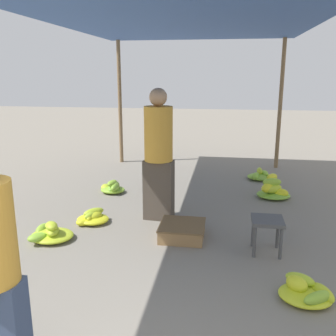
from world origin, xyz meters
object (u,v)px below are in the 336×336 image
banana_pile_left_1 (92,217)px  banana_pile_right_1 (273,191)px  crate_near (182,231)px  stool (267,225)px  banana_pile_left_2 (112,188)px  banana_pile_left_0 (50,234)px  banana_pile_right_2 (262,176)px  banana_pile_right_0 (307,292)px  shopper_walking_mid (159,153)px

banana_pile_left_1 → banana_pile_right_1: (2.49, 1.44, 0.04)m
banana_pile_right_1 → crate_near: bearing=-126.3°
stool → banana_pile_left_2: size_ratio=0.86×
banana_pile_left_1 → banana_pile_left_2: bearing=95.5°
banana_pile_left_0 → banana_pile_left_2: 1.88m
banana_pile_left_2 → banana_pile_right_2: size_ratio=0.78×
banana_pile_left_1 → banana_pile_right_1: 2.87m
stool → banana_pile_right_2: (0.21, 3.01, -0.25)m
banana_pile_left_2 → crate_near: bearing=-49.0°
banana_pile_left_1 → banana_pile_right_2: (2.41, 2.50, -0.01)m
banana_pile_left_1 → banana_pile_right_2: banana_pile_right_2 is taller
stool → banana_pile_right_0: 0.94m
banana_pile_left_1 → crate_near: size_ratio=0.80×
banana_pile_left_1 → stool: bearing=-13.1°
banana_pile_left_0 → crate_near: size_ratio=1.02×
banana_pile_right_2 → crate_near: size_ratio=1.10×
banana_pile_right_0 → banana_pile_right_2: (-0.06, 3.88, -0.01)m
stool → banana_pile_right_2: 3.02m
banana_pile_left_2 → crate_near: banana_pile_left_2 is taller
banana_pile_left_2 → shopper_walking_mid: 1.62m
banana_pile_left_0 → banana_pile_left_2: bearing=84.1°
stool → crate_near: bearing=166.0°
stool → crate_near: 1.02m
banana_pile_left_1 → crate_near: 1.27m
shopper_walking_mid → stool: bearing=-30.8°
banana_pile_left_1 → banana_pile_right_2: 3.47m
banana_pile_right_0 → crate_near: banana_pile_right_0 is taller
banana_pile_left_0 → banana_pile_right_2: bearing=48.4°
banana_pile_right_0 → shopper_walking_mid: 2.47m
banana_pile_left_1 → banana_pile_right_1: banana_pile_right_1 is taller
crate_near → banana_pile_left_0: bearing=-168.9°
banana_pile_right_0 → crate_near: 1.66m
stool → banana_pile_left_2: stool is taller
banana_pile_right_1 → banana_pile_right_2: banana_pile_right_1 is taller
banana_pile_right_2 → crate_near: banana_pile_right_2 is taller
banana_pile_left_2 → crate_near: (1.36, -1.57, 0.01)m
stool → banana_pile_right_0: bearing=-72.9°
stool → banana_pile_left_1: bearing=166.9°
banana_pile_left_1 → shopper_walking_mid: 1.22m
banana_pile_right_1 → banana_pile_right_2: size_ratio=0.89×
stool → banana_pile_right_1: size_ratio=0.75×
stool → banana_pile_left_0: stool is taller
banana_pile_right_1 → shopper_walking_mid: 2.15m
stool → banana_pile_right_2: bearing=86.0°
banana_pile_right_1 → shopper_walking_mid: shopper_walking_mid is taller
crate_near → banana_pile_right_1: bearing=53.7°
banana_pile_left_0 → banana_pile_left_1: banana_pile_left_0 is taller
banana_pile_left_1 → crate_near: bearing=-12.3°
banana_pile_left_0 → banana_pile_right_0: banana_pile_left_0 is taller
banana_pile_right_0 → banana_pile_left_2: bearing=134.0°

